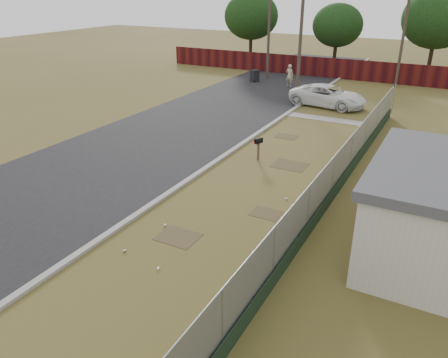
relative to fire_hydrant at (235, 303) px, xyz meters
The scene contains 12 objects.
ground 8.04m from the fire_hydrant, 109.65° to the left, with size 120.00×120.00×0.00m, color brown.
street 18.25m from the fire_hydrant, 121.21° to the left, with size 15.10×60.00×0.12m.
chainlink_fence 8.60m from the fire_hydrant, 87.18° to the left, with size 0.10×27.06×2.02m.
privacy_fence 33.70m from the fire_hydrant, 104.96° to the left, with size 30.00×0.12×1.80m, color #4B1210.
utility_poles 29.25m from the fire_hydrant, 102.71° to the left, with size 12.60×8.24×9.00m.
horizon_trees 31.45m from the fire_hydrant, 93.42° to the left, with size 33.32×31.94×7.78m.
fire_hydrant is the anchor object (origin of this frame).
mailbox 11.23m from the fire_hydrant, 111.06° to the left, with size 0.33×0.49×1.14m.
pickup_truck 22.71m from the fire_hydrant, 100.05° to the left, with size 2.47×5.35×1.49m, color white.
pedestrian 28.62m from the fire_hydrant, 107.69° to the left, with size 0.68×0.44×1.86m, color tan.
trash_bin 30.18m from the fire_hydrant, 113.62° to the left, with size 0.87×0.93×1.02m.
scattered_litter 4.39m from the fire_hydrant, 138.31° to the left, with size 3.42×6.44×0.07m.
Camera 1 is at (6.73, -15.64, 8.00)m, focal length 35.00 mm.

